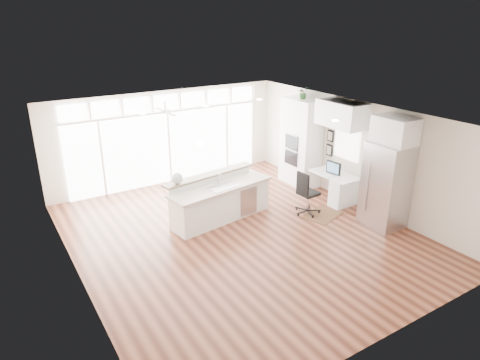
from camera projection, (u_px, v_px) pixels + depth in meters
floor at (241, 235)px, 9.74m from camera, size 7.00×8.00×0.02m
ceiling at (241, 118)px, 8.75m from camera, size 7.00×8.00×0.02m
wall_back at (167, 137)px, 12.40m from camera, size 7.00×0.04×2.70m
wall_front at (390, 265)px, 6.09m from camera, size 7.00×0.04×2.70m
wall_left at (72, 218)px, 7.51m from camera, size 0.04×8.00×2.70m
wall_right at (356, 153)px, 10.98m from camera, size 0.04×8.00×2.70m
glass_wall at (169, 148)px, 12.46m from camera, size 5.80×0.06×2.08m
transom_row at (166, 102)px, 11.98m from camera, size 5.90×0.06×0.40m
desk_window at (347, 143)px, 11.12m from camera, size 0.04×0.85×0.85m
ceiling_fan at (165, 108)px, 10.79m from camera, size 1.16×1.16×0.32m
recessed_lights at (236, 117)px, 8.92m from camera, size 3.40×3.00×0.02m
oven_cabinet at (301, 142)px, 12.27m from camera, size 0.64×1.20×2.50m
desk_nook at (334, 187)px, 11.38m from camera, size 0.72×1.30×0.76m
upper_cabinets at (341, 114)px, 10.69m from camera, size 0.64×1.30×0.64m
refrigerator at (386, 185)px, 9.84m from camera, size 0.76×0.90×2.00m
fridge_cabinet at (395, 130)px, 9.40m from camera, size 0.64×0.90×0.60m
framed_photos at (330, 143)px, 11.66m from camera, size 0.06×0.22×0.80m
kitchen_island at (221, 199)px, 10.29m from camera, size 2.79×1.40×1.06m
rug at (322, 215)px, 10.66m from camera, size 1.10×0.93×0.01m
office_chair at (308, 193)px, 10.58m from camera, size 0.60×0.56×1.11m
fishbowl at (177, 178)px, 9.76m from camera, size 0.32×0.32×0.26m
monitor at (333, 168)px, 11.14m from camera, size 0.13×0.45×0.37m
keyboard at (328, 175)px, 11.12m from camera, size 0.13×0.30×0.01m
potted_plant at (303, 94)px, 11.77m from camera, size 0.32×0.35×0.26m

